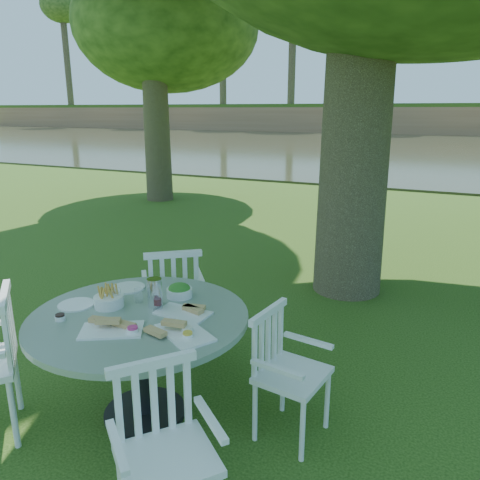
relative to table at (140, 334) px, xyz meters
name	(u,v)px	position (x,y,z in m)	size (l,w,h in m)	color
ground	(231,329)	(-0.03, 1.43, -0.62)	(140.00, 140.00, 0.00)	#1D3C0C
table	(140,334)	(0.00, 0.00, 0.00)	(1.44, 1.44, 0.76)	black
chair_ne	(281,363)	(0.90, 0.26, -0.13)	(0.46, 0.48, 0.84)	white
chair_nw	(174,291)	(-0.31, 0.87, -0.07)	(0.65, 0.64, 0.94)	white
chair_se	(161,437)	(0.63, -0.68, -0.10)	(0.61, 0.61, 0.88)	white
tableware	(142,304)	(-0.03, 0.08, 0.18)	(1.24, 0.92, 0.20)	white
river	(423,150)	(-0.03, 24.43, -0.62)	(100.00, 28.00, 0.12)	#2F311D
far_bank	(454,43)	(0.24, 42.55, 6.63)	(100.00, 18.00, 15.20)	#8C5F41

